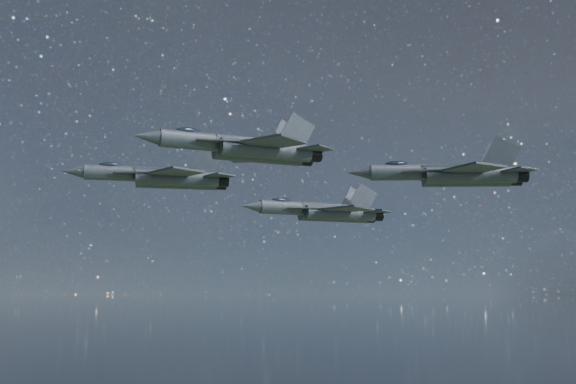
{
  "coord_description": "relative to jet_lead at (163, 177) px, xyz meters",
  "views": [
    {
      "loc": [
        -3.72,
        -72.82,
        138.87
      ],
      "look_at": [
        -2.32,
        -2.38,
        149.64
      ],
      "focal_mm": 42.0,
      "sensor_mm": 36.0,
      "label": 1
    }
  ],
  "objects": [
    {
      "name": "jet_left",
      "position": [
        19.09,
        11.52,
        -2.44
      ],
      "size": [
        19.75,
        13.23,
        5.0
      ],
      "rotation": [
        0.0,
        0.0,
        0.32
      ],
      "color": "#2E3439"
    },
    {
      "name": "jet_lead",
      "position": [
        0.0,
        0.0,
        0.0
      ],
      "size": [
        19.22,
        13.23,
        4.82
      ],
      "rotation": [
        0.0,
        0.0,
        0.19
      ],
      "color": "#2E3439"
    },
    {
      "name": "jet_right",
      "position": [
        10.19,
        -18.81,
        -0.78
      ],
      "size": [
        16.6,
        11.0,
        4.23
      ],
      "rotation": [
        0.0,
        0.0,
        0.38
      ],
      "color": "#2E3439"
    },
    {
      "name": "jet_slot",
      "position": [
        30.43,
        -8.66,
        -1.14
      ],
      "size": [
        18.4,
        12.99,
        4.66
      ],
      "rotation": [
        0.0,
        0.0,
        -0.06
      ],
      "color": "#2E3439"
    }
  ]
}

